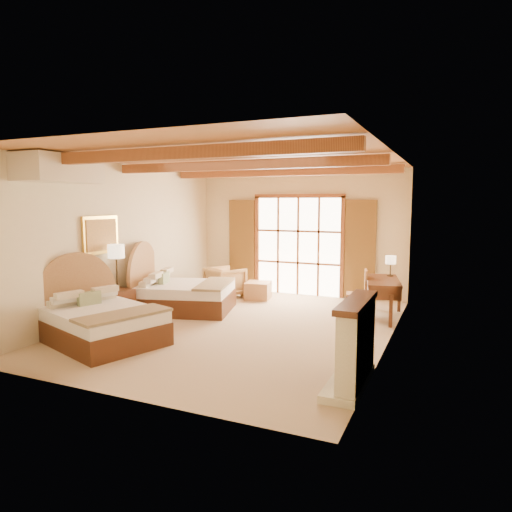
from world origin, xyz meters
The scene contains 19 objects.
floor centered at (0.00, 0.00, 0.00)m, with size 7.00×7.00×0.00m, color tan.
wall_back centered at (0.00, 3.50, 1.60)m, with size 5.50×5.50×0.00m, color beige.
wall_left centered at (-2.75, 0.00, 1.60)m, with size 7.00×7.00×0.00m, color beige.
wall_right centered at (2.75, 0.00, 1.60)m, with size 7.00×7.00×0.00m, color beige.
ceiling centered at (0.00, 0.00, 3.20)m, with size 7.00×7.00×0.00m, color #AE6B3A.
ceiling_beams centered at (0.00, 0.00, 3.08)m, with size 5.39×4.60×0.18m, color #9C5B2B, non-canonical shape.
french_doors centered at (0.00, 3.44, 1.25)m, with size 3.95×0.08×2.60m.
fireplace centered at (2.60, -2.00, 0.51)m, with size 0.46×1.40×1.16m.
painting centered at (-2.70, -0.75, 1.75)m, with size 0.06×0.95×0.75m.
canopy_valance centered at (-2.40, -2.00, 2.95)m, with size 0.70×1.40×0.45m, color beige.
bed_near centered at (-1.86, -1.86, 0.39)m, with size 2.43×2.05×1.30m.
bed_far centered at (-1.85, 0.68, 0.40)m, with size 2.41×2.01×1.34m.
nightstand centered at (-2.47, -0.62, 0.32)m, with size 0.54×0.54×0.64m, color #4B2112.
floor_lamp centered at (-2.50, -0.56, 1.32)m, with size 0.33×0.33×1.55m.
armchair centered at (-1.57, 2.37, 0.38)m, with size 0.82×0.84×0.76m, color #B3844B.
ottoman centered at (-0.71, 2.47, 0.21)m, with size 0.59×0.59×0.43m, color #A77D4C.
desk centered at (2.39, 1.81, 0.43)m, with size 0.94×1.60×0.81m.
desk_chair centered at (1.86, 1.90, 0.30)m, with size 0.51×0.50×0.97m.
desk_lamp centered at (2.47, 2.31, 1.14)m, with size 0.22×0.22×0.44m.
Camera 1 is at (3.73, -7.75, 2.39)m, focal length 32.00 mm.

